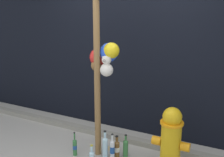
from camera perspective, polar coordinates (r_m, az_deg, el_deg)
name	(u,v)px	position (r m, az deg, el deg)	size (l,w,h in m)	color
building_wall	(133,8)	(4.45, 4.22, 14.01)	(10.00, 0.21, 3.98)	black
curb_strip	(118,137)	(4.50, 1.27, -11.78)	(8.00, 0.12, 0.08)	gray
memorial_post	(102,49)	(3.67, -2.08, 6.10)	(0.50, 0.36, 2.52)	olive
fire_hydrant	(171,138)	(3.73, 11.88, -11.71)	(0.49, 0.30, 0.83)	gold
bottle_0	(92,157)	(3.84, -4.12, -15.64)	(0.07, 0.07, 0.30)	#B2DBEA
bottle_1	(112,150)	(3.91, 0.07, -14.23)	(0.06, 0.06, 0.39)	silver
bottle_2	(105,147)	(3.94, -1.41, -13.77)	(0.07, 0.07, 0.42)	#B2DBEA
bottle_3	(75,147)	(4.08, -7.55, -13.54)	(0.06, 0.06, 0.35)	#337038
bottle_4	(117,148)	(4.01, 0.97, -13.98)	(0.08, 0.08, 0.32)	brown
bottle_5	(126,148)	(4.00, 2.77, -13.87)	(0.07, 0.07, 0.34)	#337038
litter_1	(109,148)	(4.27, -0.51, -13.95)	(0.07, 0.12, 0.01)	tan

